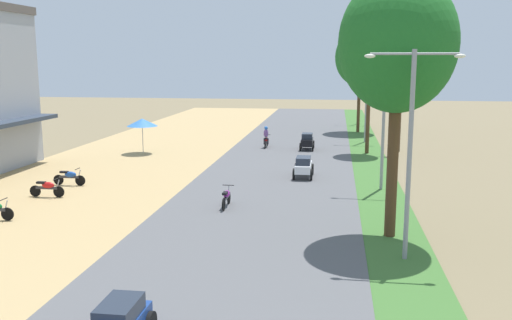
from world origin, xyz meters
name	(u,v)px	position (x,y,z in m)	size (l,w,h in m)	color
parked_motorbike_third	(47,187)	(-10.66, 17.58, 0.55)	(1.80, 0.54, 0.94)	black
parked_motorbike_fourth	(70,176)	(-10.79, 20.23, 0.55)	(1.80, 0.54, 0.94)	black
vendor_umbrella	(142,122)	(-10.47, 31.04, 2.31)	(2.20, 2.20, 2.52)	#99999E
median_tree_nearest	(398,44)	(5.52, 13.64, 7.30)	(4.32, 4.32, 9.83)	#4C351E
median_tree_second	(370,62)	(5.66, 33.30, 6.57)	(3.08, 3.08, 8.35)	#4C351E
median_tree_third	(360,57)	(5.46, 45.59, 6.99)	(4.58, 4.58, 9.61)	#4C351E
streetlamp_near	(410,140)	(5.80, 11.10, 4.15)	(3.16, 0.20, 7.03)	gray
streetlamp_mid	(384,104)	(5.80, 21.68, 4.53)	(3.16, 0.20, 7.76)	gray
streetlamp_far	(367,88)	(5.80, 39.07, 4.48)	(3.16, 0.20, 7.65)	gray
streetlamp_farthest	(360,84)	(5.80, 52.61, 4.21)	(3.16, 0.20, 7.13)	gray
utility_pole_near	(401,85)	(8.05, 34.65, 4.95)	(1.80, 0.20, 9.51)	brown
car_sedan_white	(303,166)	(1.59, 24.07, 0.74)	(1.10, 2.26, 1.19)	silver
car_hatchback_black	(307,141)	(1.27, 34.23, 0.75)	(1.04, 2.00, 1.23)	black
motorbike_ahead_second	(226,196)	(-1.52, 16.88, 0.57)	(0.54, 1.80, 0.94)	black
motorbike_ahead_third	(266,137)	(-1.91, 34.82, 0.86)	(0.54, 1.80, 1.66)	black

